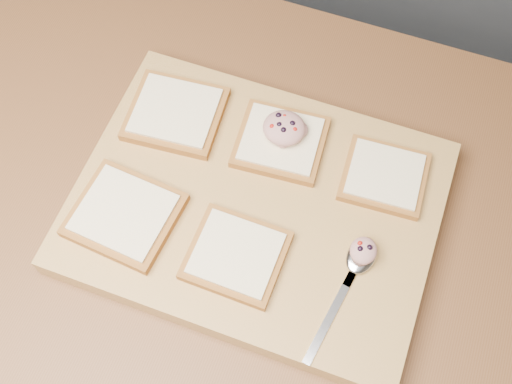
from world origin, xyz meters
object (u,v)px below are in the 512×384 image
cutting_board (256,207)px  tuna_salad_dollop (284,128)px  spoon (357,264)px  bread_far_center (281,141)px

cutting_board → tuna_salad_dollop: 0.11m
cutting_board → spoon: (0.15, -0.04, 0.02)m
cutting_board → bread_far_center: (0.00, 0.09, 0.03)m
bread_far_center → spoon: bread_far_center is taller
cutting_board → spoon: 0.16m
tuna_salad_dollop → spoon: (0.15, -0.14, -0.03)m
cutting_board → tuna_salad_dollop: tuna_salad_dollop is taller
bread_far_center → spoon: 0.20m
bread_far_center → tuna_salad_dollop: bearing=82.2°
cutting_board → bread_far_center: 0.10m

